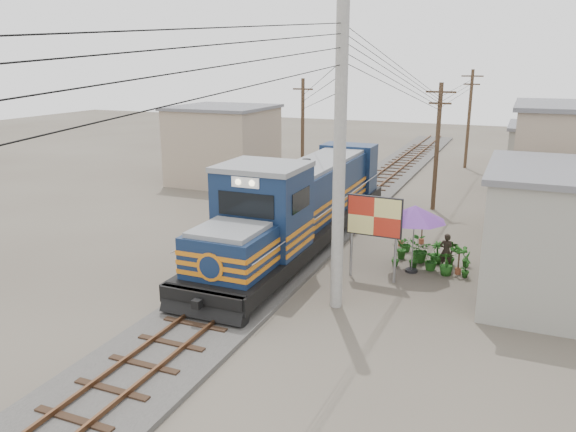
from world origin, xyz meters
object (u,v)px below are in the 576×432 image
at_px(locomotive, 301,206).
at_px(market_umbrella, 415,213).
at_px(vendor, 446,251).
at_px(billboard, 374,219).

relative_size(locomotive, market_umbrella, 6.14).
height_order(market_umbrella, vendor, market_umbrella).
xyz_separation_m(locomotive, vendor, (6.45, -0.43, -1.11)).
bearing_deg(billboard, vendor, 44.94).
distance_m(locomotive, vendor, 6.56).
relative_size(market_umbrella, vendor, 1.91).
relative_size(billboard, market_umbrella, 1.16).
distance_m(billboard, market_umbrella, 1.85).
distance_m(locomotive, billboard, 4.85).
bearing_deg(market_umbrella, locomotive, 165.82).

